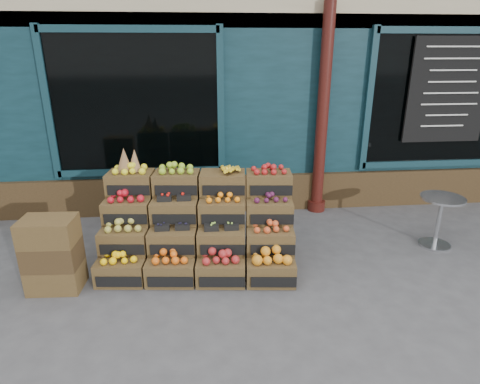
{
  "coord_description": "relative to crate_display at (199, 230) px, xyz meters",
  "views": [
    {
      "loc": [
        -0.65,
        -3.95,
        2.55
      ],
      "look_at": [
        -0.2,
        0.7,
        0.85
      ],
      "focal_mm": 30.0,
      "sensor_mm": 36.0,
      "label": 1
    }
  ],
  "objects": [
    {
      "name": "shopkeeper",
      "position": [
        -1.02,
        2.35,
        0.56
      ],
      "size": [
        0.86,
        0.72,
        2.0
      ],
      "primitive_type": "imported",
      "rotation": [
        0.0,
        0.0,
        3.54
      ],
      "color": "#144922",
      "rests_on": "ground"
    },
    {
      "name": "ground",
      "position": [
        0.73,
        -0.54,
        -0.44
      ],
      "size": [
        60.0,
        60.0,
        0.0
      ],
      "primitive_type": "plane",
      "color": "#47474A",
      "rests_on": "ground"
    },
    {
      "name": "spare_crates",
      "position": [
        -1.59,
        -0.44,
        -0.02
      ],
      "size": [
        0.58,
        0.42,
        0.84
      ],
      "rotation": [
        0.0,
        0.0,
        -0.05
      ],
      "color": "#503C1F",
      "rests_on": "ground"
    },
    {
      "name": "shop_facade",
      "position": [
        0.73,
        4.57,
        1.96
      ],
      "size": [
        12.0,
        6.24,
        4.8
      ],
      "color": "#102E36",
      "rests_on": "ground"
    },
    {
      "name": "bistro_table",
      "position": [
        3.18,
        0.11,
        0.0
      ],
      "size": [
        0.56,
        0.56,
        0.7
      ],
      "rotation": [
        0.0,
        0.0,
        0.32
      ],
      "color": "#B7BABE",
      "rests_on": "ground"
    },
    {
      "name": "crate_display",
      "position": [
        0.0,
        0.0,
        0.0
      ],
      "size": [
        2.36,
        1.32,
        1.41
      ],
      "rotation": [
        0.0,
        0.0,
        -0.1
      ],
      "color": "#503C1F",
      "rests_on": "ground"
    }
  ]
}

